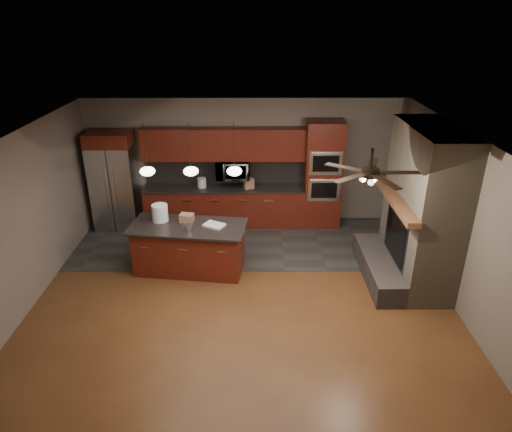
{
  "coord_description": "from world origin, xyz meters",
  "views": [
    {
      "loc": [
        0.19,
        -6.78,
        4.52
      ],
      "look_at": [
        0.22,
        0.6,
        1.15
      ],
      "focal_mm": 32.0,
      "sensor_mm": 36.0,
      "label": 1
    }
  ],
  "objects_px": {
    "counter_bucket": "(202,183)",
    "microwave": "(233,169)",
    "oven_tower": "(323,175)",
    "refrigerator": "(115,181)",
    "white_bucket": "(160,213)",
    "paint_tray": "(214,225)",
    "paint_can": "(188,228)",
    "counter_box": "(249,183)",
    "cardboard_box": "(187,218)",
    "kitchen_island": "(189,248)"
  },
  "relations": [
    {
      "from": "oven_tower",
      "to": "paint_tray",
      "type": "distance_m",
      "value": 3.02
    },
    {
      "from": "refrigerator",
      "to": "kitchen_island",
      "type": "relative_size",
      "value": 0.98
    },
    {
      "from": "oven_tower",
      "to": "cardboard_box",
      "type": "bearing_deg",
      "value": -146.38
    },
    {
      "from": "oven_tower",
      "to": "paint_tray",
      "type": "xyz_separation_m",
      "value": [
        -2.23,
        -2.01,
        -0.25
      ]
    },
    {
      "from": "white_bucket",
      "to": "paint_tray",
      "type": "relative_size",
      "value": 0.87
    },
    {
      "from": "white_bucket",
      "to": "kitchen_island",
      "type": "bearing_deg",
      "value": -22.85
    },
    {
      "from": "oven_tower",
      "to": "paint_can",
      "type": "bearing_deg",
      "value": -140.84
    },
    {
      "from": "kitchen_island",
      "to": "cardboard_box",
      "type": "xyz_separation_m",
      "value": [
        -0.03,
        0.17,
        0.53
      ]
    },
    {
      "from": "oven_tower",
      "to": "microwave",
      "type": "xyz_separation_m",
      "value": [
        -1.98,
        0.06,
        0.11
      ]
    },
    {
      "from": "microwave",
      "to": "paint_can",
      "type": "distance_m",
      "value": 2.38
    },
    {
      "from": "refrigerator",
      "to": "white_bucket",
      "type": "xyz_separation_m",
      "value": [
        1.31,
        -1.7,
        -0.01
      ]
    },
    {
      "from": "oven_tower",
      "to": "microwave",
      "type": "relative_size",
      "value": 3.25
    },
    {
      "from": "refrigerator",
      "to": "paint_tray",
      "type": "bearing_deg",
      "value": -39.76
    },
    {
      "from": "counter_box",
      "to": "counter_bucket",
      "type": "bearing_deg",
      "value": 157.45
    },
    {
      "from": "counter_bucket",
      "to": "microwave",
      "type": "bearing_deg",
      "value": 4.14
    },
    {
      "from": "paint_can",
      "to": "counter_bucket",
      "type": "bearing_deg",
      "value": 89.37
    },
    {
      "from": "kitchen_island",
      "to": "counter_bucket",
      "type": "height_order",
      "value": "counter_bucket"
    },
    {
      "from": "refrigerator",
      "to": "counter_box",
      "type": "distance_m",
      "value": 2.94
    },
    {
      "from": "cardboard_box",
      "to": "refrigerator",
      "type": "bearing_deg",
      "value": 146.9
    },
    {
      "from": "paint_can",
      "to": "counter_box",
      "type": "distance_m",
      "value": 2.4
    },
    {
      "from": "microwave",
      "to": "paint_tray",
      "type": "bearing_deg",
      "value": -97.15
    },
    {
      "from": "counter_bucket",
      "to": "counter_box",
      "type": "bearing_deg",
      "value": -2.75
    },
    {
      "from": "kitchen_island",
      "to": "counter_box",
      "type": "height_order",
      "value": "counter_box"
    },
    {
      "from": "white_bucket",
      "to": "counter_box",
      "type": "height_order",
      "value": "white_bucket"
    },
    {
      "from": "paint_can",
      "to": "cardboard_box",
      "type": "relative_size",
      "value": 0.67
    },
    {
      "from": "microwave",
      "to": "refrigerator",
      "type": "bearing_deg",
      "value": -177.1
    },
    {
      "from": "oven_tower",
      "to": "counter_box",
      "type": "height_order",
      "value": "oven_tower"
    },
    {
      "from": "kitchen_island",
      "to": "paint_can",
      "type": "height_order",
      "value": "paint_can"
    },
    {
      "from": "refrigerator",
      "to": "white_bucket",
      "type": "height_order",
      "value": "refrigerator"
    },
    {
      "from": "white_bucket",
      "to": "cardboard_box",
      "type": "distance_m",
      "value": 0.51
    },
    {
      "from": "refrigerator",
      "to": "counter_bucket",
      "type": "bearing_deg",
      "value": 2.45
    },
    {
      "from": "kitchen_island",
      "to": "paint_tray",
      "type": "xyz_separation_m",
      "value": [
        0.48,
        -0.01,
        0.47
      ]
    },
    {
      "from": "oven_tower",
      "to": "microwave",
      "type": "distance_m",
      "value": 1.98
    },
    {
      "from": "white_bucket",
      "to": "paint_tray",
      "type": "height_order",
      "value": "white_bucket"
    },
    {
      "from": "microwave",
      "to": "paint_can",
      "type": "xyz_separation_m",
      "value": [
        -0.72,
        -2.25,
        -0.33
      ]
    },
    {
      "from": "oven_tower",
      "to": "counter_bucket",
      "type": "height_order",
      "value": "oven_tower"
    },
    {
      "from": "white_bucket",
      "to": "paint_tray",
      "type": "bearing_deg",
      "value": -13.17
    },
    {
      "from": "kitchen_island",
      "to": "white_bucket",
      "type": "height_order",
      "value": "white_bucket"
    },
    {
      "from": "oven_tower",
      "to": "refrigerator",
      "type": "xyz_separation_m",
      "value": [
        -4.57,
        -0.07,
        -0.1
      ]
    },
    {
      "from": "cardboard_box",
      "to": "counter_bucket",
      "type": "height_order",
      "value": "counter_bucket"
    },
    {
      "from": "counter_bucket",
      "to": "counter_box",
      "type": "distance_m",
      "value": 1.04
    },
    {
      "from": "counter_bucket",
      "to": "refrigerator",
      "type": "bearing_deg",
      "value": -177.55
    },
    {
      "from": "kitchen_island",
      "to": "counter_bucket",
      "type": "xyz_separation_m",
      "value": [
        0.05,
        2.01,
        0.54
      ]
    },
    {
      "from": "microwave",
      "to": "paint_tray",
      "type": "xyz_separation_m",
      "value": [
        -0.26,
        -2.07,
        -0.36
      ]
    },
    {
      "from": "oven_tower",
      "to": "paint_can",
      "type": "height_order",
      "value": "oven_tower"
    },
    {
      "from": "cardboard_box",
      "to": "white_bucket",
      "type": "bearing_deg",
      "value": -175.44
    },
    {
      "from": "cardboard_box",
      "to": "counter_box",
      "type": "xyz_separation_m",
      "value": [
        1.13,
        1.79,
        0.02
      ]
    },
    {
      "from": "oven_tower",
      "to": "counter_box",
      "type": "relative_size",
      "value": 10.42
    },
    {
      "from": "white_bucket",
      "to": "cardboard_box",
      "type": "bearing_deg",
      "value": -6.48
    },
    {
      "from": "refrigerator",
      "to": "counter_box",
      "type": "bearing_deg",
      "value": 0.61
    }
  ]
}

